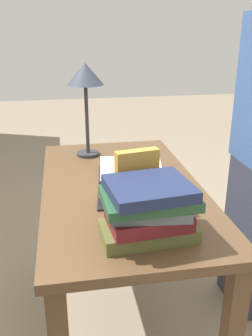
% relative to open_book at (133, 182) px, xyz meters
% --- Properties ---
extents(ground_plane, '(12.00, 12.00, 0.00)m').
position_rel_open_book_xyz_m(ground_plane, '(0.01, 0.05, -0.79)').
color(ground_plane, gray).
extents(reading_desk, '(1.20, 0.66, 0.78)m').
position_rel_open_book_xyz_m(reading_desk, '(0.01, 0.05, -0.14)').
color(reading_desk, brown).
rests_on(reading_desk, ground_plane).
extents(open_book, '(0.48, 0.34, 0.06)m').
position_rel_open_book_xyz_m(open_book, '(0.00, 0.00, 0.00)').
color(open_book, black).
rests_on(open_book, reading_desk).
extents(book_stack_tall, '(0.25, 0.31, 0.19)m').
position_rel_open_book_xyz_m(book_stack_tall, '(-0.41, 0.03, 0.08)').
color(book_stack_tall, brown).
rests_on(book_stack_tall, reading_desk).
extents(book_standing_upright, '(0.06, 0.16, 0.24)m').
position_rel_open_book_xyz_m(book_standing_upright, '(-0.25, 0.03, 0.10)').
color(book_standing_upright, '#BC8933').
rests_on(book_standing_upright, reading_desk).
extents(reading_lamp, '(0.18, 0.18, 0.46)m').
position_rel_open_book_xyz_m(reading_lamp, '(0.42, 0.15, 0.36)').
color(reading_lamp, '#2D2D33').
rests_on(reading_lamp, reading_desk).
extents(coffee_mug, '(0.08, 0.10, 0.08)m').
position_rel_open_book_xyz_m(coffee_mug, '(0.18, -0.10, 0.02)').
color(coffee_mug, '#335184').
rests_on(coffee_mug, reading_desk).
extents(pencil, '(0.05, 0.14, 0.01)m').
position_rel_open_book_xyz_m(pencil, '(0.04, -0.17, -0.02)').
color(pencil, gold).
rests_on(pencil, reading_desk).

